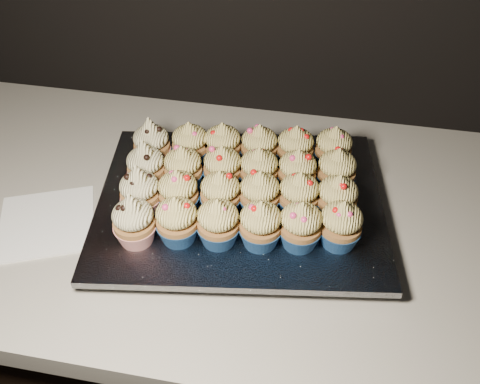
{
  "coord_description": "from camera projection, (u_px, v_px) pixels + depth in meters",
  "views": [
    {
      "loc": [
        0.01,
        1.07,
        1.53
      ],
      "look_at": [
        -0.11,
        1.69,
        0.95
      ],
      "focal_mm": 40.0,
      "sensor_mm": 36.0,
      "label": 1
    }
  ],
  "objects": [
    {
      "name": "cabinet",
      "position": [
        290.0,
        365.0,
        1.2
      ],
      "size": [
        2.4,
        0.6,
        0.86
      ],
      "primitive_type": "cube",
      "color": "black",
      "rests_on": "ground"
    },
    {
      "name": "worktop",
      "position": [
        307.0,
        226.0,
        0.89
      ],
      "size": [
        2.44,
        0.64,
        0.04
      ],
      "primitive_type": "cube",
      "color": "beige",
      "rests_on": "cabinet"
    },
    {
      "name": "napkin",
      "position": [
        47.0,
        223.0,
        0.87
      ],
      "size": [
        0.19,
        0.19,
        0.0
      ],
      "primitive_type": "cube",
      "rotation": [
        0.0,
        0.0,
        0.4
      ],
      "color": "white",
      "rests_on": "worktop"
    },
    {
      "name": "baking_tray",
      "position": [
        240.0,
        209.0,
        0.88
      ],
      "size": [
        0.46,
        0.38,
        0.02
      ],
      "primitive_type": "cube",
      "rotation": [
        0.0,
        0.0,
        0.15
      ],
      "color": "black",
      "rests_on": "worktop"
    },
    {
      "name": "foil_lining",
      "position": [
        240.0,
        202.0,
        0.87
      ],
      "size": [
        0.5,
        0.42,
        0.01
      ],
      "primitive_type": "cube",
      "rotation": [
        0.0,
        0.0,
        0.15
      ],
      "color": "silver",
      "rests_on": "baking_tray"
    },
    {
      "name": "cupcake_0",
      "position": [
        134.0,
        221.0,
        0.77
      ],
      "size": [
        0.06,
        0.06,
        0.1
      ],
      "color": "#B21D18",
      "rests_on": "foil_lining"
    },
    {
      "name": "cupcake_1",
      "position": [
        177.0,
        220.0,
        0.78
      ],
      "size": [
        0.06,
        0.06,
        0.08
      ],
      "color": "navy",
      "rests_on": "foil_lining"
    },
    {
      "name": "cupcake_2",
      "position": [
        218.0,
        223.0,
        0.77
      ],
      "size": [
        0.06,
        0.06,
        0.08
      ],
      "color": "navy",
      "rests_on": "foil_lining"
    },
    {
      "name": "cupcake_3",
      "position": [
        260.0,
        225.0,
        0.77
      ],
      "size": [
        0.06,
        0.06,
        0.08
      ],
      "color": "navy",
      "rests_on": "foil_lining"
    },
    {
      "name": "cupcake_4",
      "position": [
        301.0,
        225.0,
        0.77
      ],
      "size": [
        0.06,
        0.06,
        0.08
      ],
      "color": "navy",
      "rests_on": "foil_lining"
    },
    {
      "name": "cupcake_5",
      "position": [
        341.0,
        225.0,
        0.77
      ],
      "size": [
        0.06,
        0.06,
        0.08
      ],
      "color": "navy",
      "rests_on": "foil_lining"
    },
    {
      "name": "cupcake_6",
      "position": [
        140.0,
        192.0,
        0.82
      ],
      "size": [
        0.06,
        0.06,
        0.1
      ],
      "color": "#B21D18",
      "rests_on": "foil_lining"
    },
    {
      "name": "cupcake_7",
      "position": [
        178.0,
        193.0,
        0.82
      ],
      "size": [
        0.06,
        0.06,
        0.08
      ],
      "color": "navy",
      "rests_on": "foil_lining"
    },
    {
      "name": "cupcake_8",
      "position": [
        220.0,
        194.0,
        0.82
      ],
      "size": [
        0.06,
        0.06,
        0.08
      ],
      "color": "navy",
      "rests_on": "foil_lining"
    },
    {
      "name": "cupcake_9",
      "position": [
        260.0,
        194.0,
        0.82
      ],
      "size": [
        0.06,
        0.06,
        0.08
      ],
      "color": "navy",
      "rests_on": "foil_lining"
    },
    {
      "name": "cupcake_10",
      "position": [
        299.0,
        195.0,
        0.81
      ],
      "size": [
        0.06,
        0.06,
        0.08
      ],
      "color": "navy",
      "rests_on": "foil_lining"
    },
    {
      "name": "cupcake_11",
      "position": [
        337.0,
        198.0,
        0.81
      ],
      "size": [
        0.06,
        0.06,
        0.08
      ],
      "color": "navy",
      "rests_on": "foil_lining"
    },
    {
      "name": "cupcake_12",
      "position": [
        146.0,
        166.0,
        0.86
      ],
      "size": [
        0.06,
        0.06,
        0.1
      ],
      "color": "#B21D18",
      "rests_on": "foil_lining"
    },
    {
      "name": "cupcake_13",
      "position": [
        183.0,
        169.0,
        0.86
      ],
      "size": [
        0.06,
        0.06,
        0.08
      ],
      "color": "navy",
      "rests_on": "foil_lining"
    },
    {
      "name": "cupcake_14",
      "position": [
        223.0,
        168.0,
        0.86
      ],
      "size": [
        0.06,
        0.06,
        0.08
      ],
      "color": "navy",
      "rests_on": "foil_lining"
    },
    {
      "name": "cupcake_15",
      "position": [
        259.0,
        170.0,
        0.86
      ],
      "size": [
        0.06,
        0.06,
        0.08
      ],
      "color": "navy",
      "rests_on": "foil_lining"
    },
    {
      "name": "cupcake_16",
      "position": [
        297.0,
        172.0,
        0.86
      ],
      "size": [
        0.06,
        0.06,
        0.08
      ],
      "color": "navy",
      "rests_on": "foil_lining"
    },
    {
      "name": "cupcake_17",
      "position": [
        337.0,
        171.0,
        0.86
      ],
      "size": [
        0.06,
        0.06,
        0.08
      ],
      "color": "navy",
      "rests_on": "foil_lining"
    },
    {
      "name": "cupcake_18",
      "position": [
        152.0,
        144.0,
        0.91
      ],
      "size": [
        0.06,
        0.06,
        0.1
      ],
      "color": "#B21D18",
      "rests_on": "foil_lining"
    },
    {
      "name": "cupcake_19",
      "position": [
        190.0,
        144.0,
        0.91
      ],
      "size": [
        0.06,
        0.06,
        0.08
      ],
      "color": "navy",
      "rests_on": "foil_lining"
    },
    {
      "name": "cupcake_20",
      "position": [
        223.0,
        145.0,
        0.91
      ],
      "size": [
        0.06,
        0.06,
        0.08
      ],
      "color": "navy",
      "rests_on": "foil_lining"
    },
    {
      "name": "cupcake_21",
      "position": [
        259.0,
        147.0,
        0.9
      ],
      "size": [
        0.06,
        0.06,
        0.08
      ],
      "color": "navy",
      "rests_on": "foil_lining"
    },
    {
      "name": "cupcake_22",
      "position": [
        295.0,
        148.0,
        0.9
      ],
      "size": [
        0.06,
        0.06,
        0.08
      ],
      "color": "navy",
      "rests_on": "foil_lining"
    },
    {
      "name": "cupcake_23",
      "position": [
        333.0,
        149.0,
        0.9
      ],
      "size": [
        0.06,
        0.06,
        0.08
      ],
      "color": "navy",
      "rests_on": "foil_lining"
    }
  ]
}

